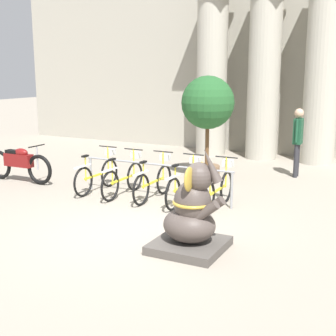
% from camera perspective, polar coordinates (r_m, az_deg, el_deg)
% --- Properties ---
extents(ground_plane, '(60.00, 60.00, 0.00)m').
position_cam_1_polar(ground_plane, '(8.29, -3.58, -7.50)').
color(ground_plane, gray).
extents(building_facade, '(20.00, 0.20, 6.00)m').
position_cam_1_polar(building_facade, '(15.83, 12.68, 12.53)').
color(building_facade, '#A39E8E').
rests_on(building_facade, ground_plane).
extents(column_left, '(1.22, 1.22, 5.16)m').
position_cam_1_polar(column_left, '(15.42, 5.37, 11.39)').
color(column_left, '#ADA899').
rests_on(column_left, ground_plane).
extents(column_middle, '(1.22, 1.22, 5.16)m').
position_cam_1_polar(column_middle, '(14.87, 11.63, 11.18)').
color(column_middle, '#ADA899').
rests_on(column_middle, ground_plane).
extents(column_right, '(1.22, 1.22, 5.16)m').
position_cam_1_polar(column_right, '(14.50, 18.27, 10.82)').
color(column_right, '#ADA899').
rests_on(column_right, ground_plane).
extents(bike_rack, '(3.56, 0.05, 0.77)m').
position_cam_1_polar(bike_rack, '(10.10, -1.48, -0.38)').
color(bike_rack, gray).
rests_on(bike_rack, ground_plane).
extents(bicycle_0, '(0.48, 1.69, 0.99)m').
position_cam_1_polar(bicycle_0, '(10.85, -8.56, -0.74)').
color(bicycle_0, black).
rests_on(bicycle_0, ground_plane).
extents(bicycle_1, '(0.48, 1.69, 0.99)m').
position_cam_1_polar(bicycle_1, '(10.40, -5.40, -1.21)').
color(bicycle_1, black).
rests_on(bicycle_1, ground_plane).
extents(bicycle_2, '(0.48, 1.69, 0.99)m').
position_cam_1_polar(bicycle_2, '(10.06, -1.73, -1.61)').
color(bicycle_2, black).
rests_on(bicycle_2, ground_plane).
extents(bicycle_3, '(0.48, 1.69, 0.99)m').
position_cam_1_polar(bicycle_3, '(9.72, 2.04, -2.09)').
color(bicycle_3, black).
rests_on(bicycle_3, ground_plane).
extents(bicycle_4, '(0.48, 1.69, 0.99)m').
position_cam_1_polar(bicycle_4, '(9.46, 6.15, -2.55)').
color(bicycle_4, black).
rests_on(bicycle_4, ground_plane).
extents(elephant_statue, '(1.07, 1.07, 1.64)m').
position_cam_1_polar(elephant_statue, '(7.21, 2.93, -5.83)').
color(elephant_statue, '#4C4742').
rests_on(elephant_statue, ground_plane).
extents(motorcycle, '(2.07, 0.55, 0.97)m').
position_cam_1_polar(motorcycle, '(12.18, -17.70, 0.58)').
color(motorcycle, black).
rests_on(motorcycle, ground_plane).
extents(person_pedestrian, '(0.24, 0.47, 1.78)m').
position_cam_1_polar(person_pedestrian, '(12.50, 15.55, 3.80)').
color(person_pedestrian, '#28282D').
rests_on(person_pedestrian, ground_plane).
extents(potted_tree, '(1.34, 1.34, 2.61)m').
position_cam_1_polar(potted_tree, '(11.88, 4.86, 7.45)').
color(potted_tree, brown).
rests_on(potted_tree, ground_plane).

